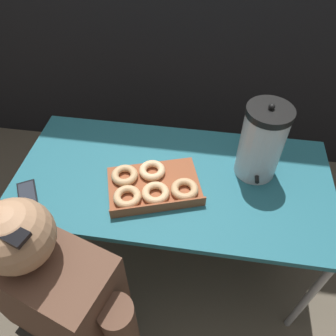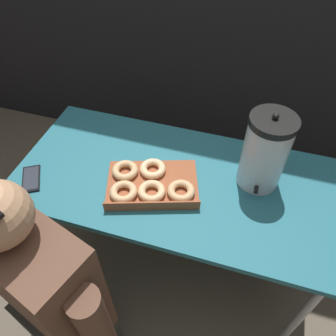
{
  "view_description": "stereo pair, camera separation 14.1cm",
  "coord_description": "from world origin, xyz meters",
  "px_view_note": "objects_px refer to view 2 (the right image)",
  "views": [
    {
      "loc": [
        0.12,
        -0.95,
        1.82
      ],
      "look_at": [
        -0.02,
        0.0,
        0.78
      ],
      "focal_mm": 35.0,
      "sensor_mm": 36.0,
      "label": 1
    },
    {
      "loc": [
        0.26,
        -0.92,
        1.82
      ],
      "look_at": [
        -0.02,
        0.0,
        0.78
      ],
      "focal_mm": 35.0,
      "sensor_mm": 36.0,
      "label": 2
    }
  ],
  "objects_px": {
    "donut_box": "(149,184)",
    "coffee_urn": "(265,152)",
    "person_seated": "(50,296)",
    "cell_phone": "(31,179)"
  },
  "relations": [
    {
      "from": "cell_phone",
      "to": "donut_box",
      "type": "bearing_deg",
      "value": -18.21
    },
    {
      "from": "coffee_urn",
      "to": "donut_box",
      "type": "bearing_deg",
      "value": -157.97
    },
    {
      "from": "person_seated",
      "to": "donut_box",
      "type": "bearing_deg",
      "value": -97.78
    },
    {
      "from": "cell_phone",
      "to": "person_seated",
      "type": "relative_size",
      "value": 0.14
    },
    {
      "from": "coffee_urn",
      "to": "cell_phone",
      "type": "xyz_separation_m",
      "value": [
        -0.95,
        -0.29,
        -0.17
      ]
    },
    {
      "from": "donut_box",
      "to": "coffee_urn",
      "type": "bearing_deg",
      "value": 3.8
    },
    {
      "from": "donut_box",
      "to": "coffee_urn",
      "type": "xyz_separation_m",
      "value": [
        0.44,
        0.18,
        0.15
      ]
    },
    {
      "from": "donut_box",
      "to": "person_seated",
      "type": "distance_m",
      "value": 0.58
    },
    {
      "from": "donut_box",
      "to": "cell_phone",
      "type": "height_order",
      "value": "donut_box"
    },
    {
      "from": "cell_phone",
      "to": "person_seated",
      "type": "xyz_separation_m",
      "value": [
        0.28,
        -0.39,
        -0.17
      ]
    }
  ]
}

